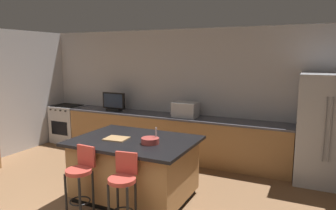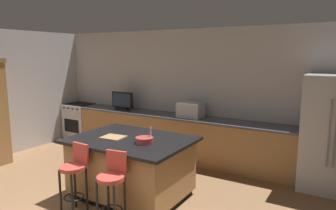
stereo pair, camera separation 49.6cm
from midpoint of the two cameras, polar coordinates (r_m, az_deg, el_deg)
name	(u,v)px [view 2 (the right image)]	position (r m, az deg, el deg)	size (l,w,h in m)	color
wall_back	(189,93)	(6.67, 5.95, 2.18)	(7.10, 0.12, 2.67)	#BCBCC1
counter_back	(176,137)	(6.54, 3.64, -5.82)	(4.87, 0.62, 0.90)	#9E7042
kitchen_island	(131,167)	(4.81, -3.78, -11.31)	(1.78, 1.31, 0.91)	black
refrigerator	(333,134)	(5.66, 30.27, -4.58)	(0.89, 0.82, 1.85)	#B7BABF
range_oven	(81,122)	(8.17, -14.07, -2.98)	(0.70, 0.63, 0.92)	#B7BABF
microwave	(191,110)	(6.27, 6.45, -0.91)	(0.48, 0.36, 0.30)	#B7BABF
tv_monitor	(122,102)	(7.09, -6.41, 0.60)	(0.56, 0.16, 0.41)	black
sink_faucet_back	(177,109)	(6.52, 3.83, -0.73)	(0.02, 0.02, 0.24)	#B2B2B7
sink_faucet_island	(151,135)	(4.45, 0.02, -5.47)	(0.02, 0.02, 0.22)	#B2B2B7
bar_stool_left	(75,173)	(4.41, -13.61, -12.03)	(0.34, 0.35, 0.96)	#B23D33
bar_stool_right	(112,183)	(3.99, -6.61, -14.13)	(0.34, 0.36, 0.96)	#B23D33
fruit_bowl	(144,140)	(4.42, -1.14, -6.50)	(0.25, 0.25, 0.08)	#993833
tv_remote	(142,137)	(4.71, -1.69, -5.90)	(0.04, 0.17, 0.02)	black
cutting_board	(113,137)	(4.73, -7.03, -5.91)	(0.33, 0.28, 0.02)	#A87F51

